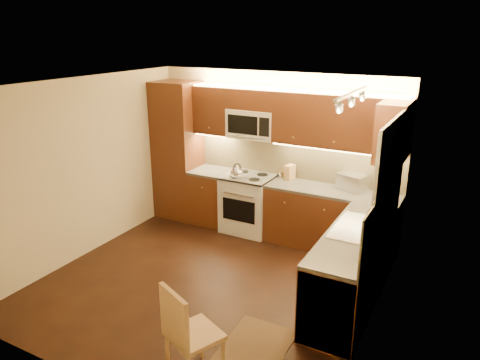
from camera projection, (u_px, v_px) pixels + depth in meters
The scene contains 37 objects.
floor at pixel (210, 282), 5.84m from camera, with size 4.00×4.00×0.01m, color black.
ceiling at pixel (205, 85), 5.05m from camera, with size 4.00×4.00×0.01m, color beige.
wall_back at pixel (275, 153), 7.12m from camera, with size 4.00×0.01×2.50m, color beige.
wall_front at pixel (80, 263), 3.77m from camera, with size 4.00×0.01×2.50m, color beige.
wall_left at pixel (86, 168), 6.34m from camera, with size 0.01×4.00×2.50m, color beige.
wall_right at pixel (377, 223), 4.55m from camera, with size 0.01×4.00×2.50m, color beige.
pantry at pixel (178, 151), 7.64m from camera, with size 0.70×0.60×2.30m, color #421D0E.
base_cab_back_left at pixel (212, 197), 7.57m from camera, with size 0.62×0.60×0.86m, color #421D0E.
counter_back_left at pixel (212, 172), 7.43m from camera, with size 0.62×0.60×0.04m, color #363431.
base_cab_back_right at pixel (330, 220), 6.66m from camera, with size 1.92×0.60×0.86m, color #421D0E.
counter_back_right at pixel (332, 191), 6.52m from camera, with size 1.92×0.60×0.04m, color #363431.
base_cab_right at pixel (351, 270), 5.28m from camera, with size 0.60×2.00×0.86m, color #421D0E.
counter_right at pixel (354, 235), 5.14m from camera, with size 0.60×2.00×0.04m, color #363431.
dishwasher at pixel (333, 300), 4.69m from camera, with size 0.58×0.60×0.84m, color silver.
backsplash_back at pixel (296, 159), 6.97m from camera, with size 3.30×0.02×0.60m, color tan.
backsplash_right at pixel (383, 214), 4.91m from camera, with size 0.02×2.00×0.60m, color tan.
upper_cab_back_left at pixel (215, 110), 7.22m from camera, with size 0.62×0.35×0.75m, color #421D0E.
upper_cab_back_right at pixel (340, 121), 6.31m from camera, with size 1.92×0.35×0.75m, color #421D0E.
upper_cab_bridge at pixel (254, 99), 6.84m from camera, with size 0.76×0.35×0.31m, color #421D0E.
upper_cab_right_corner at pixel (392, 133), 5.60m from camera, with size 0.35×0.50×0.75m, color #421D0E.
stove at pixel (248, 203), 7.23m from camera, with size 0.76×0.65×0.92m, color silver, non-canonical shape.
microwave at pixel (253, 124), 6.95m from camera, with size 0.76×0.38×0.44m, color silver, non-canonical shape.
window_frame at pixel (389, 175), 4.91m from camera, with size 0.03×1.44×1.24m, color silver.
window_blinds at pixel (388, 174), 4.92m from camera, with size 0.02×1.36×1.16m, color silver.
sink at pixel (358, 223), 5.23m from camera, with size 0.52×0.86×0.15m, color silver, non-canonical shape.
faucet at pixel (375, 220), 5.13m from camera, with size 0.20×0.04×0.30m, color silver, non-canonical shape.
track_light_bar at pixel (352, 93), 4.71m from camera, with size 0.04×1.20×0.03m, color silver.
kettle at pixel (237, 171), 6.95m from camera, with size 0.20×0.20×0.24m, color silver, non-canonical shape.
toaster_oven at pixel (352, 182), 6.52m from camera, with size 0.38×0.29×0.23m, color silver.
knife_block at pixel (290, 172), 6.95m from camera, with size 0.10×0.17×0.23m, color #A8814C.
spice_jar_a at pixel (281, 175), 7.03m from camera, with size 0.04×0.04×0.10m, color silver.
spice_jar_b at pixel (281, 173), 7.10m from camera, with size 0.05×0.05×0.10m, color olive.
spice_jar_c at pixel (292, 175), 7.01m from camera, with size 0.05×0.05×0.10m, color silver.
spice_jar_d at pixel (283, 174), 7.07m from camera, with size 0.05×0.05×0.09m, color olive.
soap_bottle at pixel (393, 202), 5.78m from camera, with size 0.09×0.09×0.20m, color white.
rug at pixel (253, 350), 4.60m from camera, with size 0.64×0.96×0.01m, color black.
dining_chair at pixel (194, 332), 4.10m from camera, with size 0.43×0.43×0.98m, color #A8814C, non-canonical shape.
Camera 1 is at (2.77, -4.34, 3.09)m, focal length 34.01 mm.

